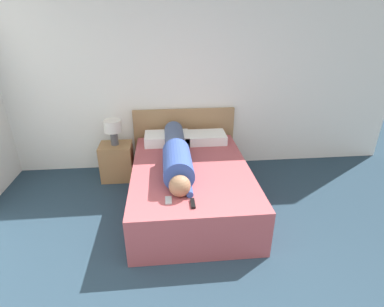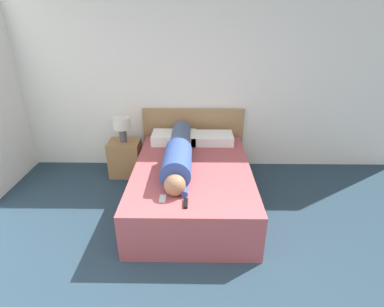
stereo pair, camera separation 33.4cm
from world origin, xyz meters
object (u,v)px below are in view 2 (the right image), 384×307
Objects in this scene: cell_phone at (163,199)px; nightstand at (125,158)px; person_lying at (178,154)px; bed at (192,186)px; table_lamp at (122,125)px; tv_remote at (186,203)px; pillow_near_headboard at (174,138)px; pillow_second at (212,138)px.

nightstand is at bearing 116.02° from cell_phone.
person_lying reaches higher than cell_phone.
bed is 1.36m from table_lamp.
bed is 13.23× the size of tv_remote.
pillow_near_headboard is (-0.27, 0.76, 0.33)m from bed.
table_lamp reaches higher than nightstand.
table_lamp is at bearing 179.28° from pillow_near_headboard.
bed is at bearing -37.85° from table_lamp.
nightstand is at bearing 0.00° from table_lamp.
pillow_second is (1.27, -0.01, -0.18)m from table_lamp.
cell_phone reaches higher than bed.
person_lying is 11.02× the size of tv_remote.
tv_remote is (-0.32, -1.54, -0.05)m from pillow_second.
cell_phone is (-0.28, -0.69, 0.27)m from bed.
nightstand is at bearing 121.44° from tv_remote.
person_lying reaches higher than nightstand.
tv_remote is (0.22, -1.54, -0.06)m from pillow_near_headboard.
tv_remote is at bearing -20.14° from cell_phone.
table_lamp is 2.40× the size of tv_remote.
pillow_near_headboard is at bearing 109.24° from bed.
pillow_second is 1.57m from tv_remote.
nightstand is 4.06× the size of cell_phone.
pillow_second is (1.27, -0.01, 0.33)m from nightstand.
table_lamp is 1.83m from tv_remote.
pillow_second is (0.44, 0.70, -0.08)m from person_lying.
bed is 0.79m from cell_phone.
nightstand is 1.47× the size of table_lamp.
table_lamp is at bearing 116.02° from cell_phone.
nightstand is at bearing 142.15° from bed.
pillow_near_headboard is 1.45m from cell_phone.
pillow_second is (0.27, 0.76, 0.33)m from bed.
table_lamp is 2.76× the size of cell_phone.
person_lying is at bearing -40.46° from nightstand.
person_lying is 2.67× the size of pillow_near_headboard.
pillow_near_headboard is at bearing 98.27° from person_lying.
pillow_second is at bearing -0.42° from nightstand.
table_lamp is 0.61× the size of pillow_second.
bed is at bearing -37.85° from nightstand.
table_lamp is at bearing 179.58° from pillow_second.
nightstand is at bearing 139.54° from person_lying.
nightstand is 0.80m from pillow_near_headboard.
nightstand is 1.31m from pillow_second.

